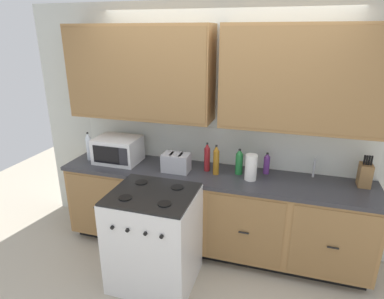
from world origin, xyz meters
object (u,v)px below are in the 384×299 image
(bottle_violet, at_px, (267,163))
(bottle_green, at_px, (239,162))
(stove_range, at_px, (154,238))
(knife_block, at_px, (365,175))
(microwave, at_px, (118,150))
(toaster, at_px, (176,162))
(bottle_amber, at_px, (216,160))
(bottle_red, at_px, (207,157))
(paper_towel_roll, at_px, (251,167))
(bottle_clear, at_px, (89,146))

(bottle_violet, bearing_deg, bottle_green, -160.96)
(stove_range, height_order, knife_block, knife_block)
(microwave, relative_size, toaster, 1.71)
(bottle_amber, distance_m, bottle_red, 0.13)
(bottle_red, bearing_deg, stove_range, -115.28)
(stove_range, relative_size, bottle_amber, 3.03)
(paper_towel_roll, xyz_separation_m, bottle_green, (-0.13, 0.11, 0.00))
(bottle_violet, height_order, bottle_red, bottle_red)
(toaster, height_order, bottle_green, bottle_green)
(microwave, bearing_deg, knife_block, 2.71)
(bottle_violet, xyz_separation_m, bottle_clear, (-1.95, -0.19, 0.05))
(bottle_amber, bearing_deg, bottle_red, 150.69)
(microwave, bearing_deg, bottle_violet, 5.33)
(bottle_violet, distance_m, bottle_clear, 1.96)
(bottle_amber, relative_size, bottle_violet, 1.40)
(knife_block, bearing_deg, bottle_amber, -174.28)
(microwave, distance_m, bottle_clear, 0.34)
(bottle_clear, bearing_deg, bottle_red, 3.46)
(microwave, distance_m, knife_block, 2.52)
(bottle_amber, xyz_separation_m, bottle_violet, (0.49, 0.17, -0.04))
(knife_block, xyz_separation_m, bottle_violet, (-0.90, 0.03, -0.01))
(toaster, xyz_separation_m, bottle_clear, (-1.05, 0.02, 0.06))
(bottle_amber, xyz_separation_m, bottle_clear, (-1.46, -0.02, 0.00))
(stove_range, distance_m, bottle_clear, 1.34)
(microwave, relative_size, bottle_green, 1.79)
(paper_towel_roll, xyz_separation_m, bottle_amber, (-0.35, 0.03, 0.02))
(bottle_amber, xyz_separation_m, bottle_green, (0.22, 0.08, -0.02))
(bottle_amber, bearing_deg, bottle_violet, 19.26)
(toaster, height_order, paper_towel_roll, paper_towel_roll)
(bottle_red, height_order, bottle_clear, bottle_clear)
(toaster, bearing_deg, bottle_violet, 13.30)
(toaster, distance_m, bottle_red, 0.33)
(bottle_clear, bearing_deg, paper_towel_roll, -0.24)
(knife_block, bearing_deg, microwave, -177.29)
(paper_towel_roll, relative_size, bottle_green, 0.97)
(stove_range, relative_size, microwave, 1.98)
(knife_block, height_order, bottle_green, knife_block)
(stove_range, distance_m, bottle_amber, 0.96)
(bottle_violet, bearing_deg, knife_block, -1.99)
(toaster, relative_size, paper_towel_roll, 1.08)
(microwave, xyz_separation_m, bottle_clear, (-0.34, -0.04, 0.02))
(knife_block, distance_m, bottle_amber, 1.40)
(stove_range, xyz_separation_m, bottle_clear, (-1.03, 0.60, 0.60))
(bottle_green, relative_size, bottle_violet, 1.19)
(stove_range, distance_m, bottle_violet, 1.34)
(microwave, bearing_deg, bottle_amber, -1.06)
(microwave, bearing_deg, stove_range, -43.14)
(bottle_green, distance_m, bottle_clear, 1.69)
(paper_towel_roll, height_order, bottle_green, bottle_green)
(bottle_clear, bearing_deg, knife_block, 3.20)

